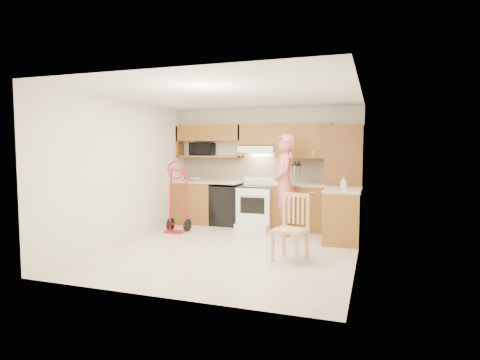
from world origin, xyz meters
The scene contains 28 objects.
floor centered at (0.00, 0.00, -0.01)m, with size 4.00×4.50×0.02m, color beige.
ceiling centered at (0.00, 0.00, 2.51)m, with size 4.00×4.50×0.02m, color white.
wall_back centered at (0.00, 2.26, 1.25)m, with size 4.00×0.02×2.50m, color #ECE3C7.
wall_front centered at (0.00, -2.26, 1.25)m, with size 4.00×0.02×2.50m, color #ECE3C7.
wall_left centered at (-2.01, 0.00, 1.25)m, with size 0.02×4.50×2.50m, color #ECE3C7.
wall_right centered at (2.01, 0.00, 1.25)m, with size 0.02×4.50×2.50m, color #ECE3C7.
backsplash centered at (0.00, 2.23, 1.20)m, with size 3.92×0.03×0.55m, color beige.
lower_cab_left centered at (-1.55, 1.95, 0.45)m, with size 0.90×0.60×0.90m, color brown.
dishwasher centered at (-0.80, 1.95, 0.42)m, with size 0.60×0.60×0.85m, color black.
lower_cab_right centered at (0.83, 1.95, 0.45)m, with size 1.14×0.60×0.90m, color brown.
countertop_left centered at (-1.25, 1.95, 0.92)m, with size 1.50×0.63×0.04m, color beige.
countertop_right centered at (0.83, 1.95, 0.92)m, with size 1.14×0.63×0.04m, color beige.
cab_return_right centered at (1.70, 1.15, 0.45)m, with size 0.60×1.00×0.90m, color brown.
countertop_return centered at (1.70, 1.15, 0.92)m, with size 0.63×1.00×0.04m, color beige.
pantry_tall centered at (1.65, 1.95, 1.05)m, with size 0.70×0.60×2.10m, color brown.
upper_cab_left centered at (-1.25, 2.08, 1.98)m, with size 1.50×0.33×0.34m, color brown.
upper_shelf_mw centered at (-1.25, 2.08, 1.47)m, with size 1.50×0.33×0.04m, color brown.
upper_cab_center centered at (-0.12, 2.08, 1.94)m, with size 0.76×0.33×0.44m, color brown.
upper_cab_right centered at (0.83, 2.08, 1.80)m, with size 1.14×0.33×0.70m, color brown.
range_hood centered at (-0.12, 2.02, 1.63)m, with size 0.76×0.46×0.14m, color white.
knife_strip centered at (0.55, 2.21, 1.24)m, with size 0.40×0.05×0.29m, color black, non-canonical shape.
microwave centered at (-1.42, 2.08, 1.63)m, with size 0.52×0.35×0.29m, color black.
range centered at (-0.09, 1.76, 0.52)m, with size 0.70×0.92×1.04m, color white, non-canonical shape.
person centered at (0.61, 1.35, 0.96)m, with size 0.70×0.46×1.93m, color #C6695C.
hand_truck centered at (-1.47, 0.92, 0.63)m, with size 0.50×0.46×1.27m, color #AB131D, non-canonical shape.
dining_chair centered at (1.07, -0.35, 0.49)m, with size 0.44×0.48×0.98m, color tan, non-canonical shape.
soap_bottle centered at (1.70, 1.20, 1.04)m, with size 0.09×0.10×0.21m, color white.
bowl centered at (-1.53, 1.95, 0.97)m, with size 0.24×0.24×0.06m, color white.
Camera 1 is at (2.23, -6.04, 1.65)m, focal length 29.82 mm.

